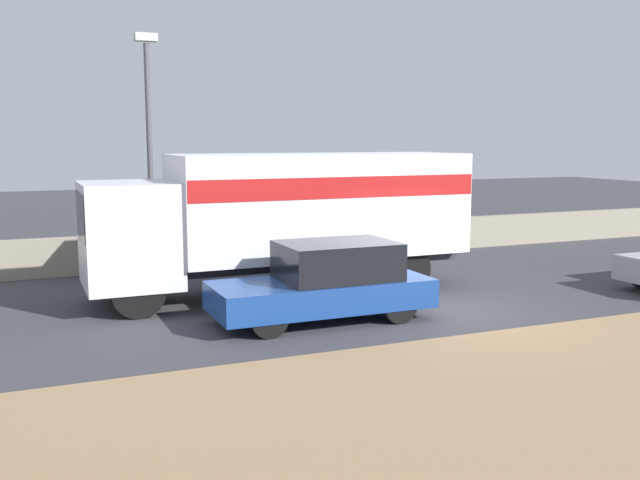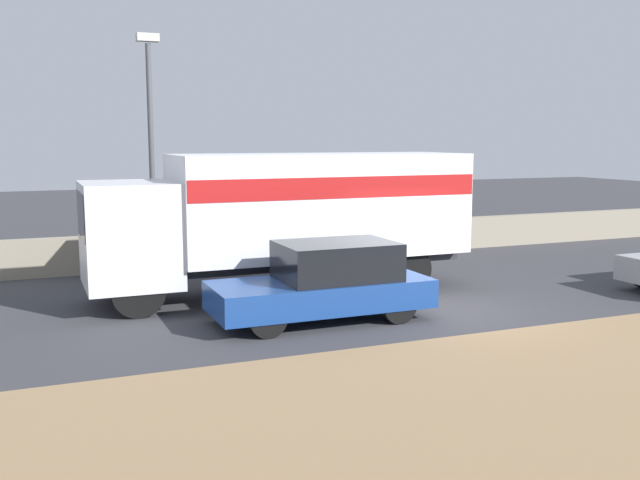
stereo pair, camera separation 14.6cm
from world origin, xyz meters
The scene contains 5 objects.
ground_plane centered at (0.00, 0.00, 0.00)m, with size 80.00×80.00×0.00m, color #38383D.
stone_wall_backdrop centered at (0.00, 7.14, 0.50)m, with size 60.00×0.35×1.00m.
street_lamp centered at (-4.63, 6.57, 3.63)m, with size 0.56×0.28×6.18m.
box_truck centered at (-2.14, 2.86, 1.93)m, with size 8.61×2.44×3.20m.
car_hatchback centered at (-2.36, 0.27, 0.76)m, with size 4.29×1.73×1.54m.
Camera 1 is at (-7.81, -12.23, 3.55)m, focal length 40.00 mm.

